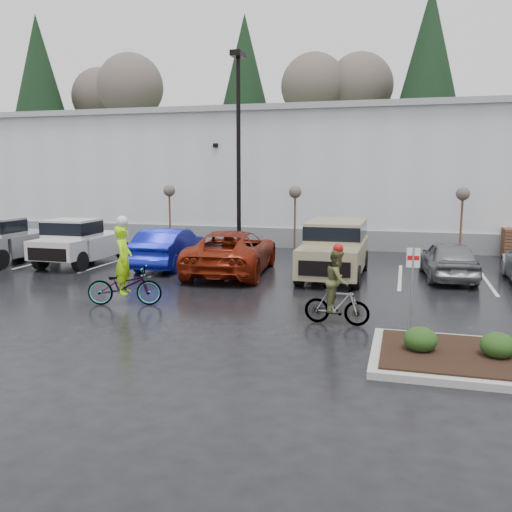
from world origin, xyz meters
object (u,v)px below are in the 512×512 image
(suv_tan, at_px, (334,250))
(car_grey, at_px, (448,259))
(sapling_mid, at_px, (295,196))
(pickup_white, at_px, (85,240))
(cyclist_hivis, at_px, (124,278))
(sapling_west, at_px, (169,194))
(car_blue, at_px, (169,247))
(fire_lane_sign, at_px, (412,281))
(lamppost, at_px, (238,132))
(sapling_east, at_px, (463,198))
(cyclist_olive, at_px, (337,295))
(pickup_silver, at_px, (11,239))
(car_red, at_px, (232,252))

(suv_tan, xyz_separation_m, car_grey, (4.05, 0.79, -0.31))
(sapling_mid, height_order, pickup_white, sapling_mid)
(suv_tan, bearing_deg, car_grey, 10.99)
(suv_tan, bearing_deg, cyclist_hivis, -132.77)
(sapling_west, relative_size, pickup_white, 0.62)
(car_blue, xyz_separation_m, cyclist_hivis, (1.43, -6.31, -0.00))
(fire_lane_sign, height_order, cyclist_hivis, cyclist_hivis)
(pickup_white, bearing_deg, sapling_mid, 34.04)
(lamppost, bearing_deg, sapling_west, 165.96)
(sapling_mid, bearing_deg, lamppost, -158.20)
(car_blue, bearing_deg, sapling_east, -160.30)
(lamppost, bearing_deg, sapling_mid, 21.80)
(pickup_white, bearing_deg, suv_tan, -1.54)
(lamppost, relative_size, cyclist_olive, 4.39)
(car_blue, relative_size, cyclist_hivis, 1.86)
(sapling_mid, height_order, fire_lane_sign, sapling_mid)
(pickup_silver, distance_m, pickup_white, 3.43)
(car_blue, bearing_deg, sapling_west, -70.30)
(sapling_west, bearing_deg, sapling_mid, 0.00)
(pickup_silver, distance_m, car_grey, 18.08)
(sapling_west, relative_size, sapling_east, 1.00)
(lamppost, bearing_deg, pickup_white, -141.30)
(pickup_silver, bearing_deg, sapling_east, 16.97)
(lamppost, xyz_separation_m, car_red, (1.24, -4.89, -4.85))
(sapling_west, bearing_deg, pickup_silver, -130.30)
(pickup_white, xyz_separation_m, car_blue, (3.78, 0.20, -0.17))
(sapling_west, xyz_separation_m, sapling_mid, (6.50, 0.00, 0.00))
(cyclist_hivis, bearing_deg, sapling_mid, -28.81)
(sapling_mid, distance_m, car_red, 6.32)
(fire_lane_sign, relative_size, car_blue, 0.45)
(lamppost, distance_m, sapling_west, 5.07)
(lamppost, xyz_separation_m, sapling_mid, (2.50, 1.00, -2.96))
(sapling_east, relative_size, pickup_silver, 0.62)
(sapling_east, xyz_separation_m, car_red, (-8.76, -5.89, -1.90))
(sapling_east, relative_size, cyclist_hivis, 1.22)
(lamppost, distance_m, pickup_silver, 11.13)
(fire_lane_sign, xyz_separation_m, suv_tan, (-2.68, 7.12, -0.38))
(cyclist_olive, bearing_deg, sapling_mid, 19.80)
(car_blue, relative_size, car_grey, 1.16)
(fire_lane_sign, relative_size, cyclist_olive, 1.05)
(sapling_east, height_order, pickup_white, sapling_east)
(pickup_silver, bearing_deg, pickup_white, 6.26)
(pickup_silver, distance_m, suv_tan, 14.01)
(car_red, height_order, cyclist_olive, cyclist_olive)
(car_grey, height_order, cyclist_olive, cyclist_olive)
(car_grey, distance_m, cyclist_hivis, 11.52)
(sapling_west, relative_size, suv_tan, 0.63)
(lamppost, relative_size, cyclist_hivis, 3.51)
(pickup_white, relative_size, suv_tan, 1.02)
(sapling_east, bearing_deg, car_grey, -99.63)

